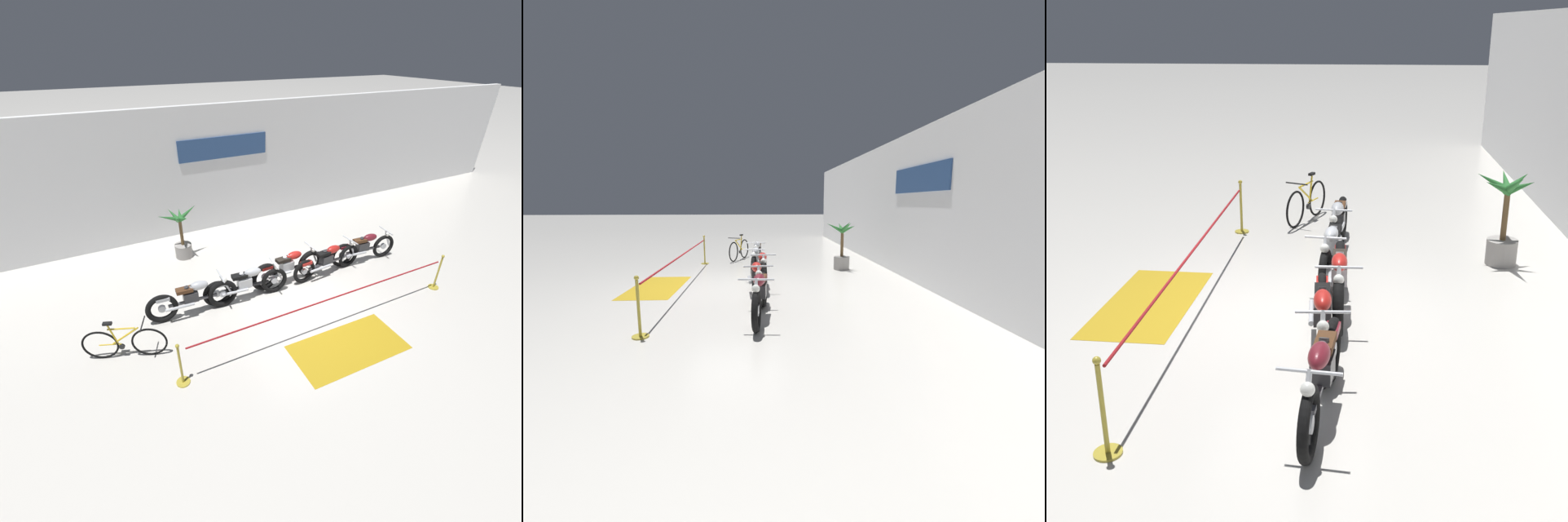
% 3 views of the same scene
% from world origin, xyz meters
% --- Properties ---
extents(ground_plane, '(120.00, 120.00, 0.00)m').
position_xyz_m(ground_plane, '(0.00, 0.00, 0.00)').
color(ground_plane, silver).
extents(back_wall, '(28.00, 0.29, 4.20)m').
position_xyz_m(back_wall, '(-0.00, 5.12, 2.10)').
color(back_wall, white).
rests_on(back_wall, ground).
extents(motorcycle_silver_0, '(2.31, 0.62, 0.97)m').
position_xyz_m(motorcycle_silver_0, '(-2.74, 0.60, 0.48)').
color(motorcycle_silver_0, black).
rests_on(motorcycle_silver_0, ground).
extents(motorcycle_silver_1, '(2.34, 0.62, 0.95)m').
position_xyz_m(motorcycle_silver_1, '(-1.31, 0.57, 0.47)').
color(motorcycle_silver_1, black).
rests_on(motorcycle_silver_1, ground).
extents(motorcycle_red_2, '(2.31, 0.62, 0.99)m').
position_xyz_m(motorcycle_red_2, '(0.06, 0.74, 0.48)').
color(motorcycle_red_2, black).
rests_on(motorcycle_red_2, ground).
extents(motorcycle_red_3, '(2.38, 0.62, 0.94)m').
position_xyz_m(motorcycle_red_3, '(1.28, 0.58, 0.47)').
color(motorcycle_red_3, black).
rests_on(motorcycle_red_3, ground).
extents(motorcycle_maroon_4, '(2.27, 0.62, 0.96)m').
position_xyz_m(motorcycle_maroon_4, '(2.70, 0.66, 0.48)').
color(motorcycle_maroon_4, black).
rests_on(motorcycle_maroon_4, ground).
extents(bicycle, '(1.67, 0.74, 0.98)m').
position_xyz_m(bicycle, '(-4.48, -0.12, 0.40)').
color(bicycle, black).
rests_on(bicycle, ground).
extents(potted_palm_left_of_row, '(1.25, 0.95, 1.69)m').
position_xyz_m(potted_palm_left_of_row, '(-2.20, 3.43, 0.72)').
color(potted_palm_left_of_row, gray).
rests_on(potted_palm_left_of_row, ground).
extents(stanchion_far_left, '(7.15, 0.28, 1.05)m').
position_xyz_m(stanchion_far_left, '(-1.29, -1.34, 0.70)').
color(stanchion_far_left, gold).
rests_on(stanchion_far_left, ground).
extents(stanchion_mid_left, '(0.28, 0.28, 1.05)m').
position_xyz_m(stanchion_mid_left, '(3.55, -1.34, 0.36)').
color(stanchion_mid_left, gold).
rests_on(stanchion_mid_left, ground).
extents(floor_banner, '(2.62, 1.33, 0.01)m').
position_xyz_m(floor_banner, '(-0.03, -2.08, 0.00)').
color(floor_banner, '#B78E19').
rests_on(floor_banner, ground).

